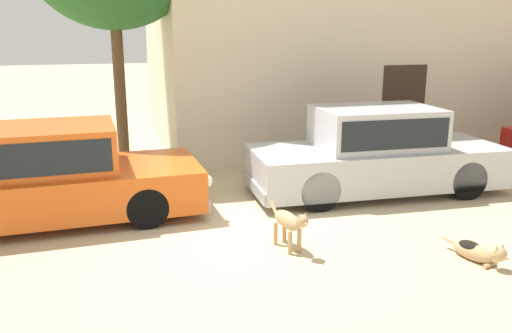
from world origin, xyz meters
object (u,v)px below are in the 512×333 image
(parked_sedan_nearest, at_px, (48,175))
(stray_dog_tan, at_px, (290,222))
(stray_dog_spotted, at_px, (478,251))
(parked_sedan_second, at_px, (376,151))

(parked_sedan_nearest, bearing_deg, stray_dog_tan, -36.06)
(stray_dog_spotted, bearing_deg, parked_sedan_second, 160.93)
(stray_dog_spotted, distance_m, stray_dog_tan, 2.42)
(parked_sedan_nearest, bearing_deg, parked_sedan_second, -2.91)
(parked_sedan_nearest, bearing_deg, stray_dog_spotted, -32.62)
(parked_sedan_second, height_order, stray_dog_spotted, parked_sedan_second)
(parked_sedan_second, bearing_deg, stray_dog_tan, -136.46)
(stray_dog_tan, bearing_deg, stray_dog_spotted, 52.25)
(stray_dog_spotted, bearing_deg, stray_dog_tan, -130.50)
(parked_sedan_nearest, height_order, parked_sedan_second, parked_sedan_second)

